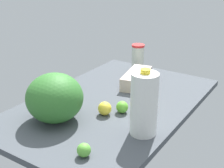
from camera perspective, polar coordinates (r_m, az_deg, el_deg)
The scene contains 9 objects.
countertop at distance 163.37cm, azimuth 0.00°, elevation -3.73°, with size 120.00×76.00×3.00cm, color #434950.
tumbler_cup at distance 206.40cm, azimuth 4.73°, elevation 4.91°, with size 8.31×8.31×17.16cm.
milk_jug at distance 129.73cm, azimuth 5.88°, elevation -3.66°, with size 11.43×11.43×29.08cm.
watermelon at distance 142.82cm, azimuth -10.44°, elevation -2.49°, with size 26.00×26.00×22.51cm, color #33732D.
egg_carton at distance 183.61cm, azimuth 4.53°, elevation 1.04°, with size 28.23×11.39×7.51cm, color beige.
lemon_far_back at distance 154.60cm, azimuth 5.60°, elevation -3.28°, with size 7.51×7.51×7.51cm, color yellow.
lemon_near_front at distance 148.65cm, azimuth -1.34°, elevation -4.49°, with size 6.51×6.51×6.51cm, color yellow.
lime_beside_bowl at distance 150.74cm, azimuth 1.86°, elevation -4.23°, with size 5.87×5.87×5.87cm, color #5CB232.
lime_by_jug at distance 120.49cm, azimuth -5.16°, elevation -11.94°, with size 5.44×5.44×5.44cm, color #5DAE3C.
Camera 1 is at (-122.65, -80.26, 73.64)cm, focal length 50.00 mm.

